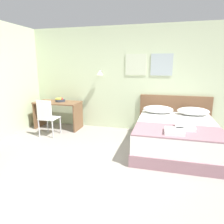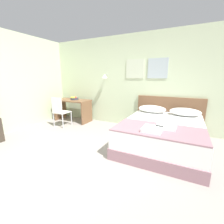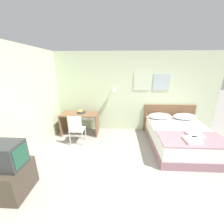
{
  "view_description": "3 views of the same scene",
  "coord_description": "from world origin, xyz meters",
  "px_view_note": "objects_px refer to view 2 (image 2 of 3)",
  "views": [
    {
      "loc": [
        1.07,
        -2.5,
        1.7
      ],
      "look_at": [
        0.07,
        1.3,
        0.76
      ],
      "focal_mm": 32.0,
      "sensor_mm": 36.0,
      "label": 1
    },
    {
      "loc": [
        1.74,
        -1.63,
        1.49
      ],
      "look_at": [
        0.24,
        1.38,
        0.69
      ],
      "focal_mm": 24.0,
      "sensor_mm": 36.0,
      "label": 2
    },
    {
      "loc": [
        -0.39,
        -1.97,
        2.18
      ],
      "look_at": [
        -0.58,
        1.87,
        0.91
      ],
      "focal_mm": 22.0,
      "sensor_mm": 36.0,
      "label": 3
    }
  ],
  "objects_px": {
    "pillow_left": "(152,109)",
    "fruit_bowl": "(74,98)",
    "desk": "(73,106)",
    "folded_towel_near_foot": "(166,126)",
    "folded_towel_mid_bed": "(152,129)",
    "headboard": "(168,114)",
    "bed": "(162,134)",
    "pillow_right": "(185,112)",
    "throw_blanket": "(158,130)",
    "desk_chair": "(60,110)"
  },
  "relations": [
    {
      "from": "desk",
      "to": "desk_chair",
      "type": "distance_m",
      "value": 0.67
    },
    {
      "from": "folded_towel_near_foot",
      "to": "folded_towel_mid_bed",
      "type": "height_order",
      "value": "same"
    },
    {
      "from": "headboard",
      "to": "pillow_right",
      "type": "xyz_separation_m",
      "value": [
        0.4,
        -0.29,
        0.17
      ]
    },
    {
      "from": "headboard",
      "to": "folded_towel_mid_bed",
      "type": "relative_size",
      "value": 5.15
    },
    {
      "from": "pillow_left",
      "to": "fruit_bowl",
      "type": "bearing_deg",
      "value": -179.08
    },
    {
      "from": "pillow_right",
      "to": "desk",
      "type": "height_order",
      "value": "pillow_right"
    },
    {
      "from": "pillow_right",
      "to": "folded_towel_near_foot",
      "type": "relative_size",
      "value": 2.04
    },
    {
      "from": "folded_towel_near_foot",
      "to": "pillow_right",
      "type": "bearing_deg",
      "value": 76.99
    },
    {
      "from": "headboard",
      "to": "desk",
      "type": "xyz_separation_m",
      "value": [
        -3.03,
        -0.37,
        0.03
      ]
    },
    {
      "from": "pillow_right",
      "to": "fruit_bowl",
      "type": "height_order",
      "value": "fruit_bowl"
    },
    {
      "from": "pillow_left",
      "to": "throw_blanket",
      "type": "distance_m",
      "value": 1.4
    },
    {
      "from": "folded_towel_mid_bed",
      "to": "pillow_left",
      "type": "bearing_deg",
      "value": 102.2
    },
    {
      "from": "desk",
      "to": "fruit_bowl",
      "type": "bearing_deg",
      "value": 37.54
    },
    {
      "from": "throw_blanket",
      "to": "folded_towel_mid_bed",
      "type": "relative_size",
      "value": 4.64
    },
    {
      "from": "bed",
      "to": "headboard",
      "type": "bearing_deg",
      "value": 90.0
    },
    {
      "from": "headboard",
      "to": "throw_blanket",
      "type": "height_order",
      "value": "headboard"
    },
    {
      "from": "headboard",
      "to": "pillow_left",
      "type": "distance_m",
      "value": 0.52
    },
    {
      "from": "fruit_bowl",
      "to": "folded_towel_mid_bed",
      "type": "bearing_deg",
      "value": -26.4
    },
    {
      "from": "headboard",
      "to": "desk",
      "type": "relative_size",
      "value": 1.43
    },
    {
      "from": "pillow_right",
      "to": "throw_blanket",
      "type": "relative_size",
      "value": 0.46
    },
    {
      "from": "headboard",
      "to": "folded_towel_mid_bed",
      "type": "distance_m",
      "value": 1.77
    },
    {
      "from": "folded_towel_near_foot",
      "to": "desk_chair",
      "type": "relative_size",
      "value": 0.39
    },
    {
      "from": "desk_chair",
      "to": "desk",
      "type": "bearing_deg",
      "value": 96.75
    },
    {
      "from": "headboard",
      "to": "throw_blanket",
      "type": "xyz_separation_m",
      "value": [
        0.0,
        -1.62,
        0.09
      ]
    },
    {
      "from": "bed",
      "to": "desk",
      "type": "distance_m",
      "value": 3.11
    },
    {
      "from": "throw_blanket",
      "to": "desk",
      "type": "bearing_deg",
      "value": 157.53
    },
    {
      "from": "bed",
      "to": "throw_blanket",
      "type": "bearing_deg",
      "value": -90.0
    },
    {
      "from": "desk",
      "to": "pillow_right",
      "type": "bearing_deg",
      "value": 1.42
    },
    {
      "from": "bed",
      "to": "pillow_right",
      "type": "xyz_separation_m",
      "value": [
        0.4,
        0.75,
        0.38
      ]
    },
    {
      "from": "folded_towel_near_foot",
      "to": "desk",
      "type": "xyz_separation_m",
      "value": [
        -3.15,
        1.11,
        -0.1
      ]
    },
    {
      "from": "desk",
      "to": "fruit_bowl",
      "type": "xyz_separation_m",
      "value": [
        0.06,
        0.04,
        0.26
      ]
    },
    {
      "from": "bed",
      "to": "headboard",
      "type": "xyz_separation_m",
      "value": [
        0.0,
        1.04,
        0.2
      ]
    },
    {
      "from": "fruit_bowl",
      "to": "headboard",
      "type": "bearing_deg",
      "value": 6.28
    },
    {
      "from": "headboard",
      "to": "bed",
      "type": "bearing_deg",
      "value": -90.0
    },
    {
      "from": "pillow_left",
      "to": "folded_towel_near_foot",
      "type": "xyz_separation_m",
      "value": [
        0.52,
        -1.2,
        -0.04
      ]
    },
    {
      "from": "bed",
      "to": "folded_towel_near_foot",
      "type": "height_order",
      "value": "folded_towel_near_foot"
    },
    {
      "from": "pillow_left",
      "to": "headboard",
      "type": "bearing_deg",
      "value": 35.82
    },
    {
      "from": "folded_towel_near_foot",
      "to": "folded_towel_mid_bed",
      "type": "xyz_separation_m",
      "value": [
        -0.2,
        -0.28,
        0.0
      ]
    },
    {
      "from": "desk",
      "to": "headboard",
      "type": "bearing_deg",
      "value": 6.98
    },
    {
      "from": "pillow_left",
      "to": "desk",
      "type": "distance_m",
      "value": 2.64
    },
    {
      "from": "folded_towel_mid_bed",
      "to": "throw_blanket",
      "type": "bearing_deg",
      "value": 61.68
    },
    {
      "from": "folded_towel_mid_bed",
      "to": "fruit_bowl",
      "type": "relative_size",
      "value": 1.25
    },
    {
      "from": "throw_blanket",
      "to": "pillow_left",
      "type": "bearing_deg",
      "value": 106.49
    },
    {
      "from": "folded_towel_near_foot",
      "to": "desk_chair",
      "type": "height_order",
      "value": "desk_chair"
    },
    {
      "from": "pillow_left",
      "to": "desk_chair",
      "type": "xyz_separation_m",
      "value": [
        -2.55,
        -0.75,
        -0.13
      ]
    },
    {
      "from": "desk",
      "to": "pillow_left",
      "type": "bearing_deg",
      "value": 1.85
    },
    {
      "from": "pillow_right",
      "to": "desk_chair",
      "type": "height_order",
      "value": "desk_chair"
    },
    {
      "from": "pillow_left",
      "to": "throw_blanket",
      "type": "relative_size",
      "value": 0.46
    },
    {
      "from": "folded_towel_near_foot",
      "to": "throw_blanket",
      "type": "bearing_deg",
      "value": -130.25
    },
    {
      "from": "pillow_left",
      "to": "desk_chair",
      "type": "bearing_deg",
      "value": -163.57
    }
  ]
}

